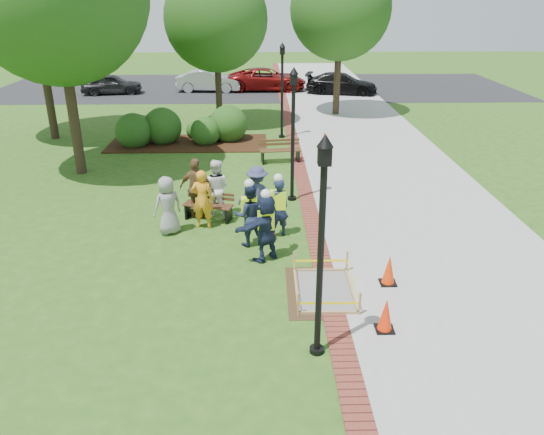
{
  "coord_description": "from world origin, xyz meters",
  "views": [
    {
      "loc": [
        0.19,
        -11.25,
        6.37
      ],
      "look_at": [
        0.5,
        1.2,
        1.0
      ],
      "focal_mm": 35.0,
      "sensor_mm": 36.0,
      "label": 1
    }
  ],
  "objects_px": {
    "hivis_worker_b": "(278,205)",
    "wet_concrete_pad": "(324,283)",
    "hivis_worker_c": "(249,213)",
    "cone_front": "(386,315)",
    "hivis_worker_a": "(266,225)",
    "bench_near": "(209,211)",
    "lamp_near": "(321,235)"
  },
  "relations": [
    {
      "from": "hivis_worker_c",
      "to": "hivis_worker_a",
      "type": "bearing_deg",
      "value": -63.46
    },
    {
      "from": "hivis_worker_a",
      "to": "hivis_worker_c",
      "type": "distance_m",
      "value": 0.95
    },
    {
      "from": "bench_near",
      "to": "hivis_worker_a",
      "type": "xyz_separation_m",
      "value": [
        1.69,
        -2.63,
        0.69
      ]
    },
    {
      "from": "lamp_near",
      "to": "hivis_worker_b",
      "type": "distance_m",
      "value": 5.5
    },
    {
      "from": "wet_concrete_pad",
      "to": "lamp_near",
      "type": "height_order",
      "value": "lamp_near"
    },
    {
      "from": "wet_concrete_pad",
      "to": "cone_front",
      "type": "bearing_deg",
      "value": -55.38
    },
    {
      "from": "wet_concrete_pad",
      "to": "lamp_near",
      "type": "xyz_separation_m",
      "value": [
        -0.39,
        -2.19,
        2.25
      ]
    },
    {
      "from": "wet_concrete_pad",
      "to": "hivis_worker_a",
      "type": "bearing_deg",
      "value": 128.37
    },
    {
      "from": "wet_concrete_pad",
      "to": "bench_near",
      "type": "bearing_deg",
      "value": 125.0
    },
    {
      "from": "bench_near",
      "to": "hivis_worker_b",
      "type": "height_order",
      "value": "hivis_worker_b"
    },
    {
      "from": "wet_concrete_pad",
      "to": "hivis_worker_b",
      "type": "xyz_separation_m",
      "value": [
        -0.95,
        3.06,
        0.68
      ]
    },
    {
      "from": "wet_concrete_pad",
      "to": "hivis_worker_b",
      "type": "distance_m",
      "value": 3.27
    },
    {
      "from": "lamp_near",
      "to": "hivis_worker_a",
      "type": "height_order",
      "value": "lamp_near"
    },
    {
      "from": "hivis_worker_b",
      "to": "wet_concrete_pad",
      "type": "bearing_deg",
      "value": -72.74
    },
    {
      "from": "wet_concrete_pad",
      "to": "hivis_worker_b",
      "type": "relative_size",
      "value": 1.27
    },
    {
      "from": "lamp_near",
      "to": "cone_front",
      "type": "bearing_deg",
      "value": 24.55
    },
    {
      "from": "hivis_worker_a",
      "to": "lamp_near",
      "type": "bearing_deg",
      "value": -76.63
    },
    {
      "from": "hivis_worker_c",
      "to": "bench_near",
      "type": "bearing_deg",
      "value": 125.45
    },
    {
      "from": "bench_near",
      "to": "cone_front",
      "type": "bearing_deg",
      "value": -55.1
    },
    {
      "from": "hivis_worker_a",
      "to": "hivis_worker_b",
      "type": "relative_size",
      "value": 1.04
    },
    {
      "from": "bench_near",
      "to": "hivis_worker_c",
      "type": "height_order",
      "value": "hivis_worker_c"
    },
    {
      "from": "hivis_worker_c",
      "to": "hivis_worker_b",
      "type": "bearing_deg",
      "value": 35.82
    },
    {
      "from": "hivis_worker_b",
      "to": "lamp_near",
      "type": "bearing_deg",
      "value": -83.91
    },
    {
      "from": "wet_concrete_pad",
      "to": "hivis_worker_b",
      "type": "bearing_deg",
      "value": 107.26
    },
    {
      "from": "cone_front",
      "to": "bench_near",
      "type": "bearing_deg",
      "value": 124.9
    },
    {
      "from": "wet_concrete_pad",
      "to": "hivis_worker_c",
      "type": "distance_m",
      "value": 3.11
    },
    {
      "from": "hivis_worker_b",
      "to": "hivis_worker_c",
      "type": "height_order",
      "value": "hivis_worker_c"
    },
    {
      "from": "cone_front",
      "to": "hivis_worker_c",
      "type": "bearing_deg",
      "value": 124.66
    },
    {
      "from": "cone_front",
      "to": "hivis_worker_c",
      "type": "distance_m",
      "value": 4.92
    },
    {
      "from": "wet_concrete_pad",
      "to": "hivis_worker_a",
      "type": "xyz_separation_m",
      "value": [
        -1.3,
        1.64,
        0.71
      ]
    },
    {
      "from": "bench_near",
      "to": "hivis_worker_c",
      "type": "distance_m",
      "value": 2.28
    },
    {
      "from": "wet_concrete_pad",
      "to": "bench_near",
      "type": "relative_size",
      "value": 1.49
    }
  ]
}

